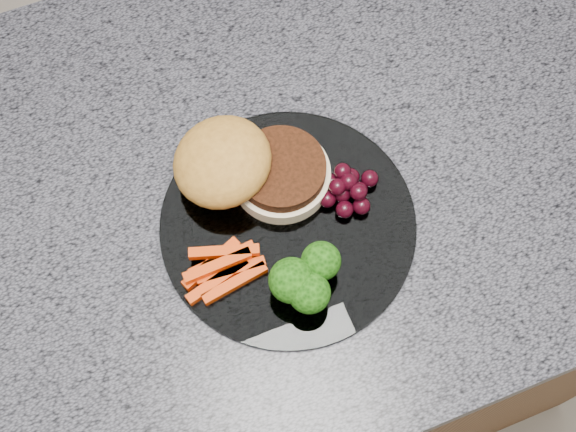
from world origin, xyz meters
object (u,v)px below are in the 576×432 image
object	(u,v)px
island_cabinet	(216,323)
plate	(288,225)
burger	(243,168)
grape_bunch	(348,189)

from	to	relation	value
island_cabinet	plate	bearing A→B (deg)	-34.08
island_cabinet	burger	size ratio (longest dim) A/B	6.58
plate	burger	size ratio (longest dim) A/B	1.43
island_cabinet	plate	world-z (taller)	plate
burger	plate	bearing A→B (deg)	-51.16
plate	grape_bunch	xyz separation A→B (m)	(0.07, 0.01, 0.02)
island_cabinet	burger	bearing A→B (deg)	-0.80
burger	grape_bunch	size ratio (longest dim) A/B	2.71
plate	grape_bunch	bearing A→B (deg)	6.39
island_cabinet	plate	size ratio (longest dim) A/B	4.62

